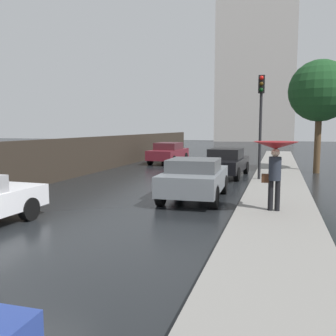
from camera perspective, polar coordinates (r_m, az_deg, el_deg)
The scene contains 9 objects.
ground at distance 8.25m, azimuth -22.62°, elevation -11.08°, with size 120.00×120.00×0.00m, color black.
sidewalk_strip at distance 6.47m, azimuth 16.41°, elevation -15.08°, with size 2.20×60.00×0.14m, color gray.
car_grey_near_kerb at distance 12.16m, azimuth 4.22°, elevation -1.56°, with size 1.99×3.93×1.37m.
car_maroon_mid_road at distance 24.29m, azimuth 0.06°, elevation 2.44°, with size 1.88×4.14×1.38m.
car_black_far_lane at distance 18.01m, azimuth 9.10°, elevation 0.91°, with size 1.93×4.33×1.38m.
pedestrian_with_umbrella_near at distance 10.21m, azimuth 16.46°, elevation 2.07°, with size 1.18×1.18×1.88m.
traffic_light at distance 16.35m, azimuth 14.35°, elevation 9.09°, with size 0.26×0.39×4.47m.
street_tree_near at distance 20.66m, azimuth 22.70°, elevation 11.02°, with size 3.16×3.16×5.85m.
distant_tower at distance 67.66m, azimuth 13.29°, elevation 18.79°, with size 14.07×10.40×34.17m.
Camera 1 is at (5.09, -6.03, 2.41)m, focal length 38.91 mm.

